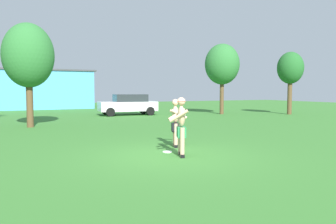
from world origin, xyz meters
The scene contains 9 objects.
ground_plane centered at (0.00, 0.00, 0.00)m, with size 80.00×80.00×0.00m, color #38752D.
player_with_cap centered at (0.28, -0.24, 0.94)m, with size 0.69×0.73×1.71m.
player_in_black centered at (0.83, 1.19, 0.84)m, with size 0.68×0.75×1.60m.
frisbee centered at (0.15, 0.42, 0.01)m, with size 0.29×0.29×0.03m, color white.
car_white_near_post centered at (3.78, 15.01, 0.82)m, with size 4.42×2.27×1.58m.
outbuilding_behind_lot centered at (-2.63, 27.33, 1.98)m, with size 12.44×5.74×3.94m.
tree_right_field centered at (-3.34, 9.48, 3.63)m, with size 2.53×2.53×5.28m.
tree_behind_players centered at (10.78, 12.80, 3.90)m, with size 2.71×2.71×5.52m.
tree_near_building centered at (15.42, 10.30, 3.55)m, with size 2.01×2.01×4.86m.
Camera 1 is at (-4.05, -8.47, 1.91)m, focal length 34.60 mm.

